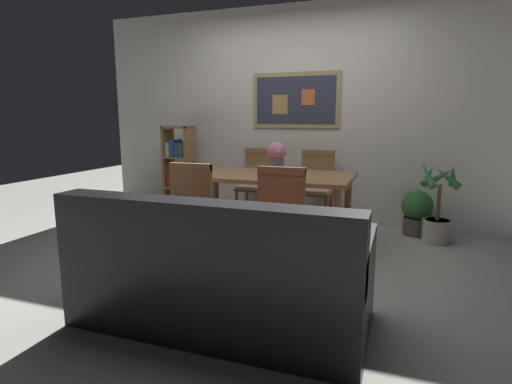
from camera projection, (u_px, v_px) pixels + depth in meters
ground_plane at (249, 262)px, 3.67m from camera, size 12.00×12.00×0.00m
wall_back_with_painting at (297, 116)px, 4.99m from camera, size 5.20×0.14×2.60m
dining_table at (268, 182)px, 4.12m from camera, size 1.68×0.91×0.72m
dining_chair_far_left at (257, 179)px, 4.98m from camera, size 0.40×0.41×0.91m
dining_chair_near_right at (284, 211)px, 3.30m from camera, size 0.40×0.41×0.91m
dining_chair_far_right at (316, 183)px, 4.73m from camera, size 0.40×0.41×0.91m
dining_chair_near_left at (197, 205)px, 3.54m from camera, size 0.40×0.41×0.91m
leather_couch at (219, 277)px, 2.52m from camera, size 1.80×0.84×0.84m
bookshelf at (180, 177)px, 5.24m from camera, size 0.36×0.28×1.18m
potted_ivy at (417, 212)px, 4.49m from camera, size 0.34×0.34×0.52m
potted_palm at (437, 213)px, 4.17m from camera, size 0.42×0.40×0.86m
flower_vase at (277, 156)px, 4.04m from camera, size 0.19×0.19×0.32m
tv_remote at (297, 173)px, 4.09m from camera, size 0.11×0.16×0.02m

